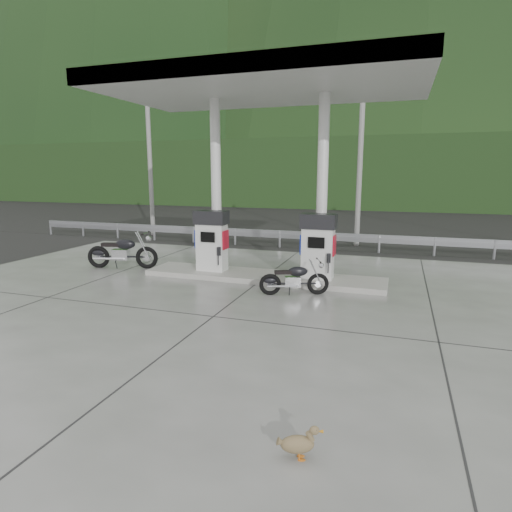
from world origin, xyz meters
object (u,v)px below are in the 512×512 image
(gas_pump_right, at_px, (318,246))
(duck, at_px, (297,445))
(gas_pump_left, at_px, (212,241))
(motorcycle_right, at_px, (294,280))
(motorcycle_left, at_px, (122,252))

(gas_pump_right, distance_m, duck, 7.62)
(gas_pump_left, xyz_separation_m, motorcycle_right, (2.85, -1.29, -0.66))
(motorcycle_left, xyz_separation_m, duck, (7.53, -7.44, -0.35))
(gas_pump_left, relative_size, gas_pump_right, 1.00)
(gas_pump_left, bearing_deg, motorcycle_left, -179.28)
(gas_pump_left, height_order, gas_pump_right, same)
(motorcycle_left, relative_size, duck, 4.79)
(gas_pump_right, xyz_separation_m, motorcycle_right, (-0.35, -1.29, -0.66))
(motorcycle_right, distance_m, duck, 6.38)
(duck, bearing_deg, motorcycle_right, 83.79)
(gas_pump_left, bearing_deg, duck, -59.67)
(gas_pump_left, xyz_separation_m, gas_pump_right, (3.20, 0.00, 0.00))
(gas_pump_left, relative_size, duck, 3.98)
(motorcycle_left, bearing_deg, motorcycle_right, -26.18)
(duck, bearing_deg, motorcycle_left, 115.29)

